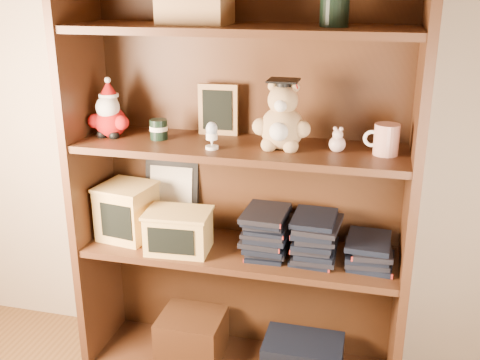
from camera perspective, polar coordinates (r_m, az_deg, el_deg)
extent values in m
cube|color=tan|center=(2.12, -3.04, 13.15)|extent=(3.00, 0.04, 2.50)
cube|color=#452613|center=(2.20, -14.93, 0.74)|extent=(0.03, 0.35, 1.60)
cube|color=#452613|center=(1.94, 16.98, -1.96)|extent=(0.03, 0.35, 1.60)
cube|color=#402311|center=(2.14, 1.08, 0.91)|extent=(1.20, 0.02, 1.60)
cube|color=#452613|center=(1.88, 0.00, 15.06)|extent=(1.14, 0.33, 0.02)
cube|color=#402311|center=(2.35, -4.91, -15.43)|extent=(0.25, 0.22, 0.18)
cube|color=black|center=(2.28, 6.40, -17.38)|extent=(0.30, 0.20, 0.14)
cube|color=#9E7547|center=(1.92, -4.56, 17.26)|extent=(0.22, 0.18, 0.12)
cylinder|color=black|center=(1.82, 9.59, 16.80)|extent=(0.09, 0.09, 0.11)
cube|color=#452613|center=(2.10, 0.00, -7.30)|extent=(1.14, 0.33, 0.02)
cube|color=#452613|center=(1.95, 0.00, 3.26)|extent=(1.14, 0.33, 0.02)
sphere|color=#A50F0F|center=(2.10, -13.00, 5.77)|extent=(0.11, 0.11, 0.11)
sphere|color=#A50F0F|center=(2.11, -14.51, 5.82)|extent=(0.05, 0.05, 0.05)
sphere|color=#A50F0F|center=(2.06, -11.94, 5.72)|extent=(0.05, 0.05, 0.05)
sphere|color=black|center=(2.10, -13.84, 4.52)|extent=(0.04, 0.04, 0.04)
sphere|color=black|center=(2.08, -12.68, 4.47)|extent=(0.04, 0.04, 0.04)
sphere|color=white|center=(2.08, -13.29, 7.20)|extent=(0.09, 0.09, 0.09)
sphere|color=#D8B293|center=(2.09, -13.16, 7.79)|extent=(0.06, 0.06, 0.06)
cone|color=#A50F0F|center=(2.08, -13.26, 9.08)|extent=(0.07, 0.07, 0.06)
sphere|color=white|center=(2.07, -13.32, 9.85)|extent=(0.02, 0.02, 0.02)
cylinder|color=white|center=(2.08, -13.20, 8.38)|extent=(0.07, 0.07, 0.01)
cylinder|color=black|center=(2.03, -8.25, 5.11)|extent=(0.06, 0.06, 0.07)
cylinder|color=beige|center=(2.03, -8.26, 5.23)|extent=(0.06, 0.06, 0.02)
cube|color=#9E7547|center=(2.06, -2.24, 7.16)|extent=(0.15, 0.03, 0.19)
cube|color=black|center=(2.05, -2.33, 7.09)|extent=(0.11, 0.01, 0.15)
cube|color=#9E7547|center=(2.11, -1.97, 5.27)|extent=(0.07, 0.07, 0.01)
cylinder|color=white|center=(1.90, -2.87, 3.32)|extent=(0.04, 0.04, 0.01)
cone|color=white|center=(1.89, -2.88, 3.89)|extent=(0.02, 0.02, 0.03)
cylinder|color=white|center=(1.89, -2.89, 4.47)|extent=(0.04, 0.04, 0.02)
ellipsoid|color=silver|center=(1.88, -2.90, 5.20)|extent=(0.04, 0.04, 0.05)
sphere|color=tan|center=(1.90, 4.31, 5.30)|extent=(0.15, 0.15, 0.15)
sphere|color=white|center=(1.84, 3.96, 4.93)|extent=(0.06, 0.06, 0.06)
sphere|color=tan|center=(1.89, 2.14, 5.44)|extent=(0.06, 0.06, 0.06)
sphere|color=tan|center=(1.87, 6.28, 5.16)|extent=(0.06, 0.06, 0.06)
sphere|color=tan|center=(1.88, 2.93, 3.60)|extent=(0.05, 0.05, 0.05)
sphere|color=tan|center=(1.87, 5.16, 3.44)|extent=(0.05, 0.05, 0.05)
sphere|color=tan|center=(1.88, 4.38, 8.11)|extent=(0.10, 0.10, 0.10)
sphere|color=white|center=(1.84, 4.14, 7.55)|extent=(0.04, 0.04, 0.04)
sphere|color=tan|center=(1.89, 3.35, 9.50)|extent=(0.03, 0.03, 0.03)
sphere|color=tan|center=(1.88, 5.60, 9.37)|extent=(0.03, 0.03, 0.03)
cylinder|color=black|center=(1.87, 4.42, 9.70)|extent=(0.05, 0.05, 0.02)
cube|color=black|center=(1.87, 4.43, 10.05)|extent=(0.10, 0.10, 0.01)
cylinder|color=#A50F0F|center=(1.84, 5.78, 9.52)|extent=(0.00, 0.05, 0.03)
sphere|color=#CCA79D|center=(1.89, 9.85, 3.61)|extent=(0.06, 0.06, 0.06)
sphere|color=#CCA79D|center=(1.88, 9.90, 4.57)|extent=(0.04, 0.04, 0.04)
sphere|color=#CCA79D|center=(1.88, 9.64, 5.17)|extent=(0.01, 0.01, 0.01)
sphere|color=#CCA79D|center=(1.88, 10.24, 5.13)|extent=(0.01, 0.01, 0.01)
cylinder|color=silver|center=(1.88, 14.65, 4.00)|extent=(0.08, 0.08, 0.10)
torus|color=white|center=(1.88, 13.25, 4.12)|extent=(0.06, 0.01, 0.06)
cube|color=black|center=(2.25, -6.93, -1.42)|extent=(0.22, 0.05, 0.27)
cube|color=beige|center=(2.24, -7.03, -1.52)|extent=(0.17, 0.04, 0.23)
cube|color=#D9AD59|center=(2.19, -11.39, -3.21)|extent=(0.21, 0.21, 0.20)
cube|color=black|center=(2.11, -12.46, -4.15)|extent=(0.13, 0.02, 0.13)
cube|color=#D9AD59|center=(2.15, -11.57, -0.67)|extent=(0.22, 0.22, 0.01)
cube|color=#D9AD59|center=(2.06, -6.25, -5.28)|extent=(0.23, 0.17, 0.15)
cube|color=black|center=(1.99, -7.05, -6.21)|extent=(0.17, 0.02, 0.09)
cube|color=#D9AD59|center=(2.03, -6.33, -3.34)|extent=(0.25, 0.18, 0.01)
cube|color=black|center=(2.07, 2.80, -7.10)|extent=(0.14, 0.20, 0.02)
cube|color=black|center=(2.06, 2.81, -6.70)|extent=(0.14, 0.20, 0.02)
cube|color=black|center=(2.05, 2.82, -6.30)|extent=(0.14, 0.20, 0.02)
cube|color=black|center=(2.05, 2.82, -5.90)|extent=(0.14, 0.20, 0.02)
cube|color=black|center=(2.04, 2.83, -5.49)|extent=(0.14, 0.20, 0.02)
cube|color=black|center=(2.03, 2.84, -5.08)|extent=(0.14, 0.20, 0.02)
cube|color=black|center=(2.03, 2.85, -4.67)|extent=(0.14, 0.20, 0.02)
cube|color=black|center=(2.02, 2.85, -4.26)|extent=(0.14, 0.20, 0.02)
cube|color=black|center=(2.01, 2.86, -3.84)|extent=(0.14, 0.20, 0.02)
cube|color=black|center=(2.01, 2.87, -3.42)|extent=(0.14, 0.20, 0.02)
cube|color=black|center=(2.04, 7.57, -7.57)|extent=(0.14, 0.20, 0.02)
cube|color=black|center=(2.04, 7.59, -7.17)|extent=(0.14, 0.20, 0.02)
cube|color=black|center=(2.03, 7.61, -6.77)|extent=(0.14, 0.20, 0.02)
cube|color=black|center=(2.02, 7.63, -6.36)|extent=(0.14, 0.20, 0.02)
cube|color=black|center=(2.02, 7.65, -5.95)|extent=(0.14, 0.20, 0.02)
cube|color=black|center=(2.01, 7.67, -5.54)|extent=(0.14, 0.20, 0.02)
cube|color=black|center=(2.00, 7.69, -5.12)|extent=(0.14, 0.20, 0.02)
cube|color=black|center=(2.00, 7.71, -4.71)|extent=(0.14, 0.20, 0.02)
cube|color=black|center=(1.99, 7.73, -4.29)|extent=(0.14, 0.20, 0.02)
cube|color=black|center=(2.04, 12.86, -8.03)|extent=(0.14, 0.20, 0.02)
cube|color=black|center=(2.03, 12.89, -7.63)|extent=(0.14, 0.20, 0.02)
cube|color=black|center=(2.02, 12.92, -7.23)|extent=(0.14, 0.20, 0.02)
cube|color=black|center=(2.02, 12.96, -6.82)|extent=(0.14, 0.20, 0.02)
cube|color=black|center=(2.01, 12.99, -6.41)|extent=(0.14, 0.20, 0.02)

